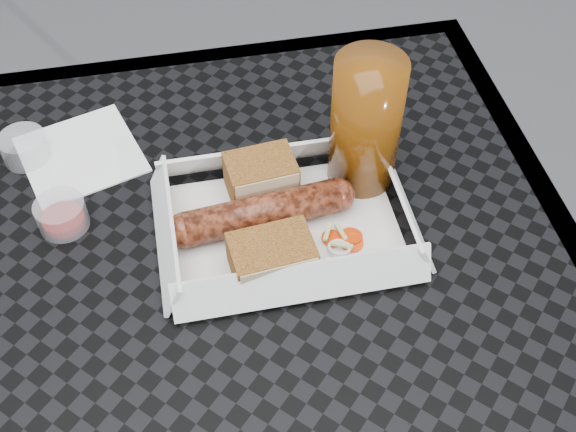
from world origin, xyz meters
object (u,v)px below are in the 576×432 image
(patio_table, at_px, (193,368))
(food_tray, at_px, (286,226))
(drink_glass, at_px, (366,125))
(bratwurst, at_px, (263,212))

(patio_table, bearing_deg, food_tray, 40.74)
(drink_glass, bearing_deg, bratwurst, -157.44)
(patio_table, relative_size, drink_glass, 5.31)
(patio_table, distance_m, bratwurst, 0.17)
(bratwurst, bearing_deg, patio_table, -131.15)
(bratwurst, bearing_deg, food_tray, -15.86)
(patio_table, distance_m, drink_glass, 0.29)
(patio_table, distance_m, food_tray, 0.17)
(food_tray, height_order, drink_glass, drink_glass)
(drink_glass, bearing_deg, patio_table, -143.54)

